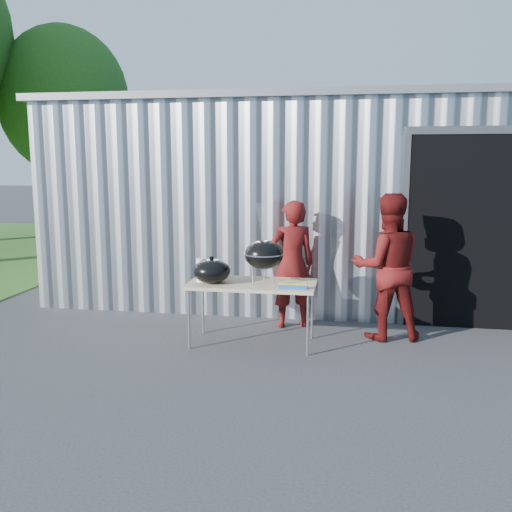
% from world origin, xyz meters
% --- Properties ---
extents(ground, '(80.00, 80.00, 0.00)m').
position_xyz_m(ground, '(0.00, 0.00, 0.00)').
color(ground, '#2F2F32').
extents(building, '(8.20, 6.20, 3.10)m').
position_xyz_m(building, '(0.92, 4.59, 1.54)').
color(building, silver).
rests_on(building, ground).
extents(tree_far, '(3.49, 3.49, 5.79)m').
position_xyz_m(tree_far, '(-6.50, 9.00, 3.77)').
color(tree_far, '#442D19').
rests_on(tree_far, ground).
extents(folding_table, '(1.50, 0.75, 0.75)m').
position_xyz_m(folding_table, '(0.25, 0.55, 0.71)').
color(folding_table, tan).
rests_on(folding_table, ground).
extents(kettle_grill, '(0.46, 0.46, 0.94)m').
position_xyz_m(kettle_grill, '(0.39, 0.53, 1.17)').
color(kettle_grill, black).
rests_on(kettle_grill, folding_table).
extents(grill_lid, '(0.44, 0.44, 0.32)m').
position_xyz_m(grill_lid, '(-0.22, 0.45, 0.89)').
color(grill_lid, black).
rests_on(grill_lid, folding_table).
extents(paper_towels, '(0.12, 0.12, 0.28)m').
position_xyz_m(paper_towels, '(-0.36, 0.50, 0.89)').
color(paper_towels, white).
rests_on(paper_towels, folding_table).
extents(white_tub, '(0.20, 0.15, 0.10)m').
position_xyz_m(white_tub, '(-0.30, 0.78, 0.80)').
color(white_tub, white).
rests_on(white_tub, folding_table).
extents(foil_box, '(0.32, 0.06, 0.06)m').
position_xyz_m(foil_box, '(0.76, 0.30, 0.78)').
color(foil_box, blue).
rests_on(foil_box, folding_table).
extents(person_cook, '(0.71, 0.59, 1.67)m').
position_xyz_m(person_cook, '(0.63, 1.35, 0.84)').
color(person_cook, '#55100F').
rests_on(person_cook, ground).
extents(person_bystander, '(0.99, 0.84, 1.79)m').
position_xyz_m(person_bystander, '(1.83, 1.06, 0.90)').
color(person_bystander, '#55100F').
rests_on(person_bystander, ground).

